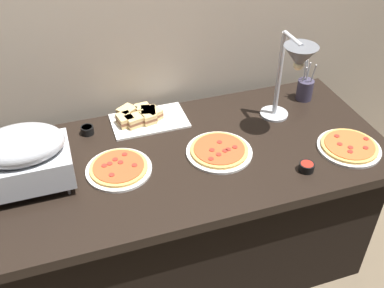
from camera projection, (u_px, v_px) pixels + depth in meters
ground_plane at (184, 261)px, 2.48m from camera, size 8.00×8.00×0.00m
back_wall at (149, 20)px, 2.12m from camera, size 4.40×0.04×2.40m
buffet_table at (183, 213)px, 2.25m from camera, size 1.90×0.84×0.76m
chafing_dish at (24, 156)px, 1.77m from camera, size 0.36×0.25×0.27m
heat_lamp at (295, 64)px, 1.97m from camera, size 0.15×0.29×0.45m
pizza_plate_front at (219, 151)px, 2.02m from camera, size 0.30×0.30×0.03m
pizza_plate_center at (349, 147)px, 2.04m from camera, size 0.29×0.29×0.03m
pizza_plate_raised_stand at (119, 168)px, 1.93m from camera, size 0.28×0.28×0.03m
sandwich_platter at (143, 117)px, 2.21m from camera, size 0.37×0.23×0.06m
sauce_cup_near at (87, 130)px, 2.13m from camera, size 0.06×0.06×0.04m
sauce_cup_far at (307, 167)px, 1.92m from camera, size 0.07×0.07×0.04m
utensil_holder at (305, 89)px, 2.36m from camera, size 0.08×0.08×0.22m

